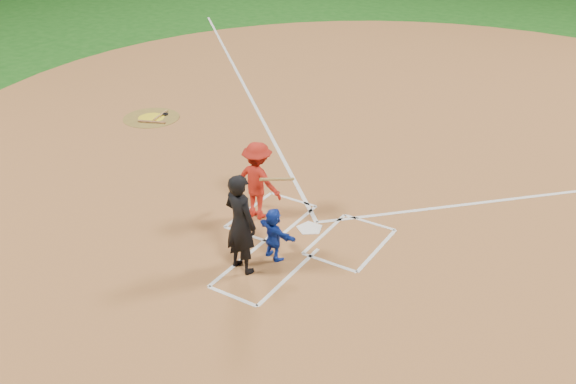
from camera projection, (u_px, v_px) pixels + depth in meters
The scene contains 12 objects.
ground at pixel (310, 229), 13.77m from camera, with size 120.00×120.00×0.00m, color #174F13.
home_plate_dirt at pixel (416, 136), 18.26m from camera, with size 28.00×28.00×0.01m, color #995E32.
home_plate at pixel (310, 228), 13.77m from camera, with size 0.60×0.60×0.02m, color white.
on_deck_circle at pixel (151, 118), 19.47m from camera, with size 1.70×1.70×0.01m, color brown.
on_deck_logo at pixel (151, 118), 19.47m from camera, with size 0.80×0.80×0.00m, color yellow.
on_deck_bat_a at pixel (161, 115), 19.57m from camera, with size 0.06×0.06×0.84m, color #A3753C.
on_deck_bat_c at pixel (152, 122), 19.09m from camera, with size 0.06×0.06×0.84m, color brown.
bat_weight_donut at pixel (165, 114), 19.66m from camera, with size 0.19×0.19×0.05m, color black.
catcher at pixel (274, 234), 12.54m from camera, with size 1.02×0.32×1.10m, color #1535AD.
umpire at pixel (240, 223), 11.98m from camera, with size 0.74×0.49×2.03m, color black.
chalk_markings at pixel (406, 144), 17.73m from camera, with size 28.35×17.32×0.01m.
batter_at_plate at pixel (258, 181), 13.84m from camera, with size 1.38×0.89×1.76m.
Camera 1 is at (5.84, -10.24, 7.19)m, focal length 40.00 mm.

